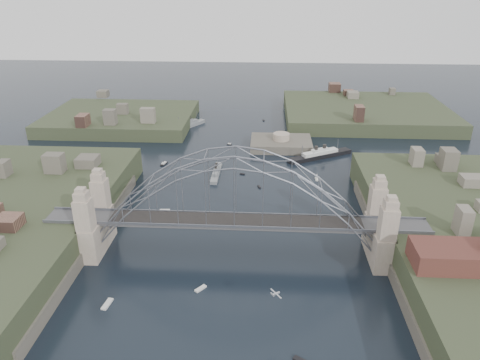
% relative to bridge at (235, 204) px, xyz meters
% --- Properties ---
extents(ground, '(500.00, 500.00, 0.00)m').
position_rel_bridge_xyz_m(ground, '(0.00, 0.00, -12.32)').
color(ground, black).
rests_on(ground, ground).
extents(bridge, '(84.00, 13.80, 24.60)m').
position_rel_bridge_xyz_m(bridge, '(0.00, 0.00, 0.00)').
color(bridge, '#48484A').
rests_on(bridge, ground).
extents(headland_nw, '(60.00, 45.00, 9.00)m').
position_rel_bridge_xyz_m(headland_nw, '(-55.00, 95.00, -11.82)').
color(headland_nw, '#323A23').
rests_on(headland_nw, ground).
extents(headland_ne, '(70.00, 55.00, 9.50)m').
position_rel_bridge_xyz_m(headland_ne, '(50.00, 110.00, -11.57)').
color(headland_ne, '#323A23').
rests_on(headland_ne, ground).
extents(fort_island, '(22.00, 16.00, 9.40)m').
position_rel_bridge_xyz_m(fort_island, '(12.00, 70.00, -12.66)').
color(fort_island, '#514C41').
rests_on(fort_island, ground).
extents(wharf_shed, '(20.00, 8.00, 4.00)m').
position_rel_bridge_xyz_m(wharf_shed, '(44.00, -14.00, -2.32)').
color(wharf_shed, '#592D26').
rests_on(wharf_shed, shore_east).
extents(finger_pier, '(4.00, 22.00, 1.40)m').
position_rel_bridge_xyz_m(finger_pier, '(39.00, -28.00, -11.62)').
color(finger_pier, '#48484A').
rests_on(finger_pier, ground).
extents(naval_cruiser_near, '(2.20, 15.79, 4.73)m').
position_rel_bridge_xyz_m(naval_cruiser_near, '(-9.04, 43.93, -11.59)').
color(naval_cruiser_near, gray).
rests_on(naval_cruiser_near, ground).
extents(naval_cruiser_far, '(12.27, 16.37, 6.11)m').
position_rel_bridge_xyz_m(naval_cruiser_far, '(-25.90, 92.10, -11.37)').
color(naval_cruiser_far, gray).
rests_on(naval_cruiser_far, ground).
extents(ocean_liner, '(23.19, 15.26, 6.09)m').
position_rel_bridge_xyz_m(ocean_liner, '(25.15, 60.60, -11.38)').
color(ocean_liner, black).
rests_on(ocean_liner, ground).
extents(aeroplane, '(1.94, 2.62, 0.44)m').
position_rel_bridge_xyz_m(aeroplane, '(8.48, -24.22, -4.34)').
color(aeroplane, silver).
extents(small_boat_a, '(2.75, 1.04, 0.45)m').
position_rel_bridge_xyz_m(small_boat_a, '(-20.26, 18.83, -12.17)').
color(small_boat_a, silver).
rests_on(small_boat_a, ground).
extents(small_boat_b, '(1.08, 1.90, 0.45)m').
position_rel_bridge_xyz_m(small_boat_b, '(4.73, 35.13, -12.17)').
color(small_boat_b, silver).
rests_on(small_boat_b, ground).
extents(small_boat_c, '(2.33, 2.58, 0.45)m').
position_rel_bridge_xyz_m(small_boat_c, '(-6.05, -13.59, -12.17)').
color(small_boat_c, silver).
rests_on(small_boat_c, ground).
extents(small_boat_d, '(1.00, 2.53, 2.38)m').
position_rel_bridge_xyz_m(small_boat_d, '(22.32, 41.79, -11.48)').
color(small_boat_d, silver).
rests_on(small_boat_d, ground).
extents(small_boat_e, '(2.00, 3.53, 1.43)m').
position_rel_bridge_xyz_m(small_boat_e, '(-27.42, 51.17, -12.04)').
color(small_boat_e, silver).
rests_on(small_boat_e, ground).
extents(small_boat_f, '(1.68, 0.89, 0.45)m').
position_rel_bridge_xyz_m(small_boat_f, '(-0.82, 44.44, -12.17)').
color(small_boat_f, silver).
rests_on(small_boat_f, ground).
extents(small_boat_h, '(1.90, 1.14, 1.43)m').
position_rel_bridge_xyz_m(small_boat_h, '(-7.09, 71.48, -12.03)').
color(small_boat_h, silver).
rests_on(small_boat_h, ground).
extents(small_boat_i, '(1.16, 2.65, 0.45)m').
position_rel_bridge_xyz_m(small_boat_i, '(33.50, 12.84, -12.17)').
color(small_boat_i, silver).
rests_on(small_boat_i, ground).
extents(small_boat_j, '(1.54, 3.39, 0.45)m').
position_rel_bridge_xyz_m(small_boat_j, '(-23.23, -19.30, -12.17)').
color(small_boat_j, silver).
rests_on(small_boat_j, ground).
extents(small_boat_k, '(0.93, 1.93, 0.45)m').
position_rel_bridge_xyz_m(small_boat_k, '(5.25, 103.39, -12.17)').
color(small_boat_k, silver).
rests_on(small_boat_k, ground).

